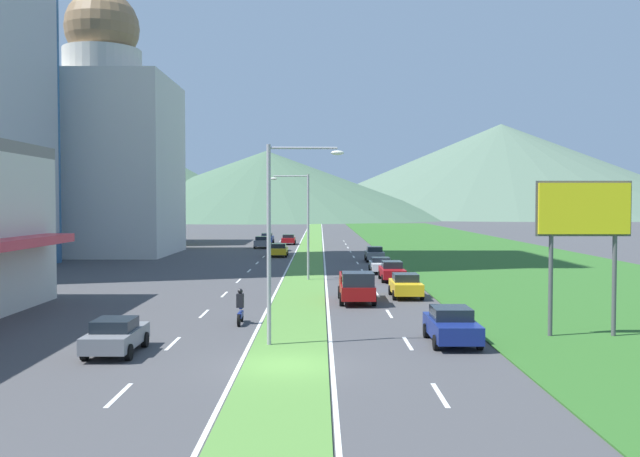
{
  "coord_description": "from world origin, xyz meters",
  "views": [
    {
      "loc": [
        1.29,
        -25.63,
        6.1
      ],
      "look_at": [
        0.96,
        54.84,
        3.13
      ],
      "focal_mm": 38.87,
      "sensor_mm": 36.0,
      "label": 1
    }
  ],
  "objects_px": {
    "car_3": "(395,271)",
    "car_8": "(377,254)",
    "car_1": "(291,239)",
    "car_2": "(384,265)",
    "car_4": "(409,285)",
    "street_lamp_near": "(281,229)",
    "car_7": "(119,335)",
    "car_9": "(270,238)",
    "car_5": "(265,242)",
    "car_6": "(281,250)",
    "motorcycle_rider": "(243,309)",
    "pickup_truck_0": "(359,287)",
    "billboard_roadside": "(587,219)",
    "car_0": "(454,325)",
    "street_lamp_mid": "(306,218)"
  },
  "relations": [
    {
      "from": "car_6",
      "to": "pickup_truck_0",
      "type": "relative_size",
      "value": 0.82
    },
    {
      "from": "car_3",
      "to": "car_8",
      "type": "xyz_separation_m",
      "value": [
        0.06,
        18.05,
        0.0
      ]
    },
    {
      "from": "car_1",
      "to": "car_8",
      "type": "height_order",
      "value": "car_8"
    },
    {
      "from": "car_7",
      "to": "car_8",
      "type": "bearing_deg",
      "value": -17.51
    },
    {
      "from": "street_lamp_near",
      "to": "car_1",
      "type": "height_order",
      "value": "street_lamp_near"
    },
    {
      "from": "car_1",
      "to": "car_9",
      "type": "height_order",
      "value": "car_9"
    },
    {
      "from": "car_0",
      "to": "pickup_truck_0",
      "type": "height_order",
      "value": "pickup_truck_0"
    },
    {
      "from": "street_lamp_mid",
      "to": "motorcycle_rider",
      "type": "height_order",
      "value": "street_lamp_mid"
    },
    {
      "from": "car_1",
      "to": "car_5",
      "type": "xyz_separation_m",
      "value": [
        -3.24,
        -7.86,
        0.05
      ]
    },
    {
      "from": "car_1",
      "to": "pickup_truck_0",
      "type": "relative_size",
      "value": 0.8
    },
    {
      "from": "car_6",
      "to": "car_8",
      "type": "height_order",
      "value": "car_8"
    },
    {
      "from": "car_9",
      "to": "car_7",
      "type": "bearing_deg",
      "value": 179.74
    },
    {
      "from": "car_1",
      "to": "car_6",
      "type": "relative_size",
      "value": 0.97
    },
    {
      "from": "car_4",
      "to": "car_0",
      "type": "bearing_deg",
      "value": 0.7
    },
    {
      "from": "car_6",
      "to": "motorcycle_rider",
      "type": "relative_size",
      "value": 2.22
    },
    {
      "from": "car_5",
      "to": "street_lamp_near",
      "type": "bearing_deg",
      "value": -174.59
    },
    {
      "from": "car_2",
      "to": "car_3",
      "type": "xyz_separation_m",
      "value": [
        0.36,
        -5.96,
        0.06
      ]
    },
    {
      "from": "billboard_roadside",
      "to": "motorcycle_rider",
      "type": "bearing_deg",
      "value": 167.94
    },
    {
      "from": "car_9",
      "to": "motorcycle_rider",
      "type": "height_order",
      "value": "motorcycle_rider"
    },
    {
      "from": "car_3",
      "to": "car_8",
      "type": "height_order",
      "value": "car_8"
    },
    {
      "from": "car_2",
      "to": "car_5",
      "type": "height_order",
      "value": "car_5"
    },
    {
      "from": "car_4",
      "to": "car_5",
      "type": "height_order",
      "value": "car_5"
    },
    {
      "from": "pickup_truck_0",
      "to": "street_lamp_near",
      "type": "bearing_deg",
      "value": -17.54
    },
    {
      "from": "car_7",
      "to": "car_9",
      "type": "bearing_deg",
      "value": -0.26
    },
    {
      "from": "car_4",
      "to": "street_lamp_mid",
      "type": "bearing_deg",
      "value": -145.55
    },
    {
      "from": "car_0",
      "to": "pickup_truck_0",
      "type": "distance_m",
      "value": 12.71
    },
    {
      "from": "car_8",
      "to": "street_lamp_near",
      "type": "bearing_deg",
      "value": -9.93
    },
    {
      "from": "car_3",
      "to": "car_7",
      "type": "relative_size",
      "value": 1.14
    },
    {
      "from": "street_lamp_mid",
      "to": "car_6",
      "type": "height_order",
      "value": "street_lamp_mid"
    },
    {
      "from": "pickup_truck_0",
      "to": "car_1",
      "type": "bearing_deg",
      "value": -173.41
    },
    {
      "from": "car_2",
      "to": "car_8",
      "type": "height_order",
      "value": "car_8"
    },
    {
      "from": "motorcycle_rider",
      "to": "car_8",
      "type": "bearing_deg",
      "value": -14.55
    },
    {
      "from": "billboard_roadside",
      "to": "car_4",
      "type": "xyz_separation_m",
      "value": [
        -6.38,
        13.25,
        -4.6
      ]
    },
    {
      "from": "car_1",
      "to": "motorcycle_rider",
      "type": "relative_size",
      "value": 2.16
    },
    {
      "from": "car_5",
      "to": "car_8",
      "type": "relative_size",
      "value": 1.15
    },
    {
      "from": "car_9",
      "to": "car_2",
      "type": "bearing_deg",
      "value": -163.11
    },
    {
      "from": "car_5",
      "to": "car_8",
      "type": "bearing_deg",
      "value": -147.81
    },
    {
      "from": "car_4",
      "to": "car_1",
      "type": "bearing_deg",
      "value": -169.89
    },
    {
      "from": "car_7",
      "to": "car_8",
      "type": "height_order",
      "value": "car_8"
    },
    {
      "from": "car_0",
      "to": "car_5",
      "type": "height_order",
      "value": "car_5"
    },
    {
      "from": "pickup_truck_0",
      "to": "billboard_roadside",
      "type": "bearing_deg",
      "value": 41.79
    },
    {
      "from": "street_lamp_near",
      "to": "car_2",
      "type": "height_order",
      "value": "street_lamp_near"
    },
    {
      "from": "billboard_roadside",
      "to": "car_5",
      "type": "distance_m",
      "value": 65.66
    },
    {
      "from": "pickup_truck_0",
      "to": "car_4",
      "type": "bearing_deg",
      "value": 126.32
    },
    {
      "from": "car_1",
      "to": "car_4",
      "type": "distance_m",
      "value": 57.94
    },
    {
      "from": "car_3",
      "to": "car_9",
      "type": "relative_size",
      "value": 0.99
    },
    {
      "from": "car_7",
      "to": "car_9",
      "type": "height_order",
      "value": "car_9"
    },
    {
      "from": "car_5",
      "to": "car_6",
      "type": "height_order",
      "value": "car_5"
    },
    {
      "from": "car_3",
      "to": "car_8",
      "type": "distance_m",
      "value": 18.05
    },
    {
      "from": "car_1",
      "to": "car_2",
      "type": "relative_size",
      "value": 1.06
    }
  ]
}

